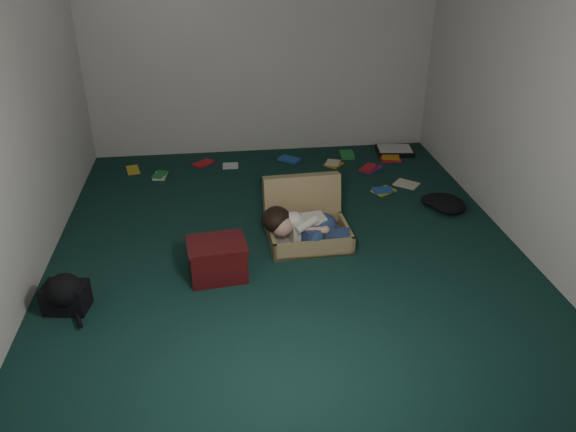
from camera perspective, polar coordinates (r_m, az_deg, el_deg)
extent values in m
plane|color=#10302A|center=(4.95, -0.22, -2.76)|extent=(4.50, 4.50, 0.00)
plane|color=silver|center=(6.61, -2.77, 17.28)|extent=(4.50, 0.00, 4.50)
plane|color=silver|center=(2.39, 6.43, -3.53)|extent=(4.50, 0.00, 4.50)
plane|color=silver|center=(4.64, -25.99, 9.78)|extent=(0.00, 4.50, 4.50)
plane|color=silver|center=(5.07, 23.33, 11.70)|extent=(0.00, 4.50, 4.50)
cube|color=#A18958|center=(4.91, 2.14, -2.00)|extent=(0.72, 0.53, 0.16)
cube|color=beige|center=(4.93, 2.13, -2.40)|extent=(0.66, 0.47, 0.02)
cube|color=#A18958|center=(5.11, 1.43, 1.45)|extent=(0.71, 0.25, 0.51)
cube|color=white|center=(4.84, 1.97, -1.22)|extent=(0.33, 0.22, 0.22)
sphere|color=tan|center=(4.75, -0.60, -0.99)|extent=(0.19, 0.19, 0.19)
ellipsoid|color=black|center=(4.78, -1.18, -0.35)|extent=(0.25, 0.26, 0.22)
ellipsoid|color=navy|center=(4.88, 3.67, -1.02)|extent=(0.23, 0.26, 0.22)
cube|color=navy|center=(4.78, 3.03, -1.83)|extent=(0.29, 0.23, 0.14)
cube|color=navy|center=(4.81, 4.79, -1.99)|extent=(0.26, 0.18, 0.11)
sphere|color=white|center=(4.87, 5.78, -1.92)|extent=(0.11, 0.11, 0.11)
sphere|color=white|center=(4.82, 5.99, -2.44)|extent=(0.10, 0.10, 0.10)
cylinder|color=tan|center=(4.72, 2.89, -1.46)|extent=(0.18, 0.07, 0.07)
cube|color=#440D0F|center=(4.48, -7.17, -4.52)|extent=(0.47, 0.38, 0.29)
cube|color=#440D0F|center=(4.39, -7.29, -2.80)|extent=(0.49, 0.40, 0.02)
cube|color=black|center=(6.98, 10.78, 6.53)|extent=(0.47, 0.38, 0.05)
cube|color=white|center=(6.97, 10.80, 6.76)|extent=(0.42, 0.33, 0.01)
cube|color=gold|center=(6.61, -15.48, 4.54)|extent=(0.20, 0.15, 0.02)
cube|color=red|center=(6.61, -8.59, 5.31)|extent=(0.25, 0.24, 0.02)
cube|color=white|center=(6.51, -5.86, 5.11)|extent=(0.20, 0.24, 0.02)
cube|color=#2054AE|center=(6.64, 0.14, 5.74)|extent=(0.21, 0.24, 0.02)
cube|color=orange|center=(6.53, 4.67, 5.25)|extent=(0.25, 0.24, 0.02)
cube|color=#248538|center=(6.81, 6.01, 6.17)|extent=(0.21, 0.17, 0.02)
cube|color=#7F228B|center=(6.46, 8.40, 4.75)|extent=(0.25, 0.25, 0.02)
cube|color=beige|center=(6.16, 11.95, 3.23)|extent=(0.19, 0.23, 0.02)
cube|color=gold|center=(5.95, 9.71, 2.54)|extent=(0.22, 0.25, 0.02)
cube|color=red|center=(6.78, 10.33, 5.74)|extent=(0.25, 0.23, 0.02)
cube|color=white|center=(6.37, -12.86, 3.99)|extent=(0.23, 0.18, 0.02)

